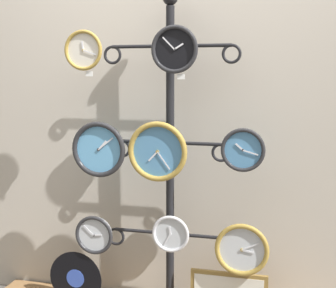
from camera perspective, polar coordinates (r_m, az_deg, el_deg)
The scene contains 13 objects.
shop_wall at distance 2.75m, azimuth 1.07°, elevation 7.93°, with size 4.40×0.04×2.80m.
display_stand at distance 2.68m, azimuth 0.26°, elevation -6.24°, with size 0.77×0.34×1.88m.
clock_top_left at distance 2.64m, azimuth -10.25°, elevation 11.18°, with size 0.22×0.04×0.22m.
clock_top_center at distance 2.48m, azimuth 0.82°, elevation 11.46°, with size 0.25×0.04×0.25m.
clock_middle_left at distance 2.63m, azimuth -8.43°, elevation -0.66°, with size 0.31×0.04×0.31m.
clock_middle_center at distance 2.52m, azimuth -1.27°, elevation -0.92°, with size 0.33×0.04×0.33m.
clock_middle_right at distance 2.47m, azimuth 9.13°, elevation -0.72°, with size 0.23×0.04×0.23m.
clock_bottom_left at distance 2.79m, azimuth -8.97°, elevation -10.88°, with size 0.23×0.04×0.23m.
clock_bottom_center at distance 2.64m, azimuth 0.34°, elevation -10.88°, with size 0.21×0.04×0.21m.
clock_bottom_right at distance 2.61m, azimuth 8.99°, elevation -12.59°, with size 0.29×0.04×0.29m.
vinyl_record at distance 2.95m, azimuth -11.21°, elevation -15.76°, with size 0.33×0.01×0.33m.
price_tag_upper at distance 2.62m, azimuth -9.59°, elevation 8.45°, with size 0.04×0.00×0.03m.
price_tag_mid at distance 2.47m, azimuth 1.59°, elevation 8.22°, with size 0.04×0.00×0.03m.
Camera 1 is at (0.61, -2.11, 1.43)m, focal length 50.00 mm.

